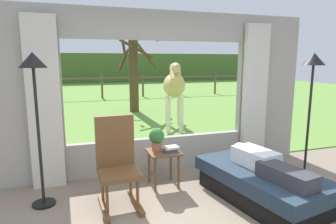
{
  "coord_description": "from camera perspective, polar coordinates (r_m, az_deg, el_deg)",
  "views": [
    {
      "loc": [
        -1.29,
        -2.16,
        1.79
      ],
      "look_at": [
        0.0,
        1.8,
        1.05
      ],
      "focal_mm": 30.95,
      "sensor_mm": 36.0,
      "label": 1
    }
  ],
  "objects": [
    {
      "name": "back_wall_with_window",
      "position": [
        4.64,
        -1.77,
        3.37
      ],
      "size": [
        5.2,
        0.12,
        2.55
      ],
      "color": "#9E998E",
      "rests_on": "ground_plane"
    },
    {
      "name": "curtain_panel_left",
      "position": [
        4.34,
        -23.17,
        1.44
      ],
      "size": [
        0.44,
        0.1,
        2.4
      ],
      "primitive_type": "cube",
      "color": "beige",
      "rests_on": "ground_plane"
    },
    {
      "name": "curtain_panel_right",
      "position": [
        5.25,
        16.71,
        3.19
      ],
      "size": [
        0.44,
        0.1,
        2.4
      ],
      "primitive_type": "cube",
      "color": "beige",
      "rests_on": "ground_plane"
    },
    {
      "name": "outdoor_pasture_lawn",
      "position": [
        15.48,
        -13.22,
        3.18
      ],
      "size": [
        36.0,
        21.68,
        0.02
      ],
      "primitive_type": "cube",
      "color": "olive",
      "rests_on": "ground_plane"
    },
    {
      "name": "distant_hill_ridge",
      "position": [
        25.2,
        -15.33,
        8.35
      ],
      "size": [
        36.0,
        2.0,
        2.4
      ],
      "primitive_type": "cube",
      "color": "#46622C",
      "rests_on": "ground_plane"
    },
    {
      "name": "recliner_sofa",
      "position": [
        4.03,
        17.81,
        -13.38
      ],
      "size": [
        1.19,
        1.83,
        0.42
      ],
      "rotation": [
        0.0,
        0.0,
        0.18
      ],
      "color": "black",
      "rests_on": "ground_plane"
    },
    {
      "name": "reclining_person",
      "position": [
        3.88,
        18.49,
        -9.51
      ],
      "size": [
        0.44,
        1.43,
        0.22
      ],
      "rotation": [
        0.0,
        0.0,
        0.18
      ],
      "color": "silver",
      "rests_on": "recliner_sofa"
    },
    {
      "name": "rocking_chair",
      "position": [
        3.69,
        -9.98,
        -9.79
      ],
      "size": [
        0.5,
        0.7,
        1.12
      ],
      "rotation": [
        0.0,
        0.0,
        0.04
      ],
      "color": "brown",
      "rests_on": "ground_plane"
    },
    {
      "name": "side_table",
      "position": [
        4.19,
        -0.93,
        -8.91
      ],
      "size": [
        0.44,
        0.44,
        0.52
      ],
      "color": "brown",
      "rests_on": "ground_plane"
    },
    {
      "name": "potted_plant",
      "position": [
        4.14,
        -2.24,
        -5.14
      ],
      "size": [
        0.22,
        0.22,
        0.32
      ],
      "color": "#9E6042",
      "rests_on": "side_table"
    },
    {
      "name": "book_stack",
      "position": [
        4.12,
        0.52,
        -7.28
      ],
      "size": [
        0.23,
        0.17,
        0.08
      ],
      "color": "#23478C",
      "rests_on": "side_table"
    },
    {
      "name": "floor_lamp_left",
      "position": [
        3.74,
        -24.81,
        5.09
      ],
      "size": [
        0.32,
        0.32,
        1.89
      ],
      "color": "black",
      "rests_on": "ground_plane"
    },
    {
      "name": "floor_lamp_right",
      "position": [
        4.76,
        26.55,
        5.99
      ],
      "size": [
        0.32,
        0.32,
        1.9
      ],
      "color": "black",
      "rests_on": "ground_plane"
    },
    {
      "name": "horse",
      "position": [
        7.39,
        1.25,
        5.13
      ],
      "size": [
        0.9,
        1.81,
        1.73
      ],
      "rotation": [
        0.0,
        0.0,
        2.85
      ],
      "color": "tan",
      "rests_on": "outdoor_pasture_lawn"
    },
    {
      "name": "pasture_tree",
      "position": [
        10.13,
        -6.71,
        8.15
      ],
      "size": [
        1.46,
        1.42,
        3.23
      ],
      "color": "#4C3823",
      "rests_on": "outdoor_pasture_lawn"
    },
    {
      "name": "pasture_fence_line",
      "position": [
        14.19,
        -12.89,
        5.57
      ],
      "size": [
        16.1,
        0.1,
        1.1
      ],
      "color": "brown",
      "rests_on": "outdoor_pasture_lawn"
    }
  ]
}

